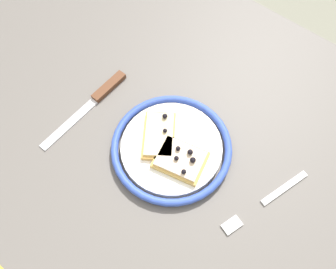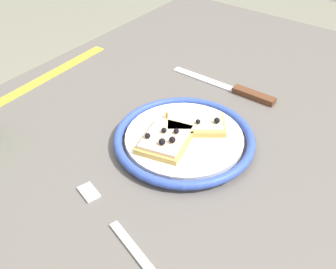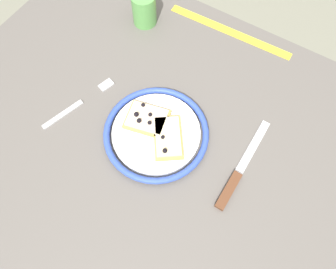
# 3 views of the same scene
# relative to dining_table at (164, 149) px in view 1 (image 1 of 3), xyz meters

# --- Properties ---
(ground_plane) EXTENTS (6.00, 6.00, 0.00)m
(ground_plane) POSITION_rel_dining_table_xyz_m (0.00, 0.00, -0.68)
(ground_plane) COLOR gray
(dining_table) EXTENTS (1.18, 0.89, 0.76)m
(dining_table) POSITION_rel_dining_table_xyz_m (0.00, 0.00, 0.00)
(dining_table) COLOR #5B5651
(dining_table) RESTS_ON ground_plane
(plate) EXTENTS (0.24, 0.24, 0.02)m
(plate) POSITION_rel_dining_table_xyz_m (-0.04, 0.02, 0.09)
(plate) COLOR white
(plate) RESTS_ON dining_table
(pizza_slice_near) EXTENTS (0.11, 0.12, 0.03)m
(pizza_slice_near) POSITION_rel_dining_table_xyz_m (-0.01, 0.02, 0.11)
(pizza_slice_near) COLOR gold
(pizza_slice_near) RESTS_ON plate
(pizza_slice_far) EXTENTS (0.11, 0.10, 0.03)m
(pizza_slice_far) POSITION_rel_dining_table_xyz_m (-0.07, 0.03, 0.11)
(pizza_slice_far) COLOR tan
(pizza_slice_far) RESTS_ON plate
(knife) EXTENTS (0.02, 0.24, 0.01)m
(knife) POSITION_rel_dining_table_xyz_m (0.17, 0.02, 0.09)
(knife) COLOR silver
(knife) RESTS_ON dining_table
(fork) EXTENTS (0.08, 0.20, 0.00)m
(fork) POSITION_rel_dining_table_xyz_m (-0.24, -0.01, 0.08)
(fork) COLOR silver
(fork) RESTS_ON dining_table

